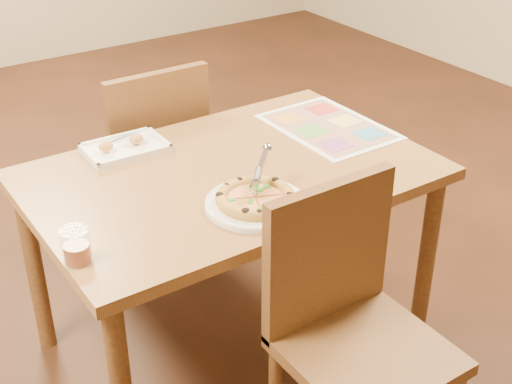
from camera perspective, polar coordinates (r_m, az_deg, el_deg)
dining_table at (r=2.38m, az=-2.02°, el=-0.02°), size 1.30×0.85×0.72m
chair_near at (r=2.01m, az=7.26°, el=-8.77°), size 0.42×0.42×0.47m
chair_far at (r=2.88m, az=-8.38°, el=3.71°), size 0.42×0.42×0.47m
plate at (r=2.12m, az=0.00°, el=-0.98°), size 0.39×0.39×0.02m
pizza at (r=2.11m, az=-0.05°, el=-0.49°), size 0.24×0.24×0.04m
pizza_cutter at (r=2.13m, az=0.31°, el=1.75°), size 0.14×0.12×0.10m
appetizer_tray at (r=2.49m, az=-10.45°, el=3.44°), size 0.28×0.19×0.05m
glass_tumbler at (r=1.92m, az=-14.17°, el=-4.36°), size 0.08×0.08×0.10m
menu at (r=2.65m, az=5.80°, el=5.24°), size 0.35×0.48×0.00m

